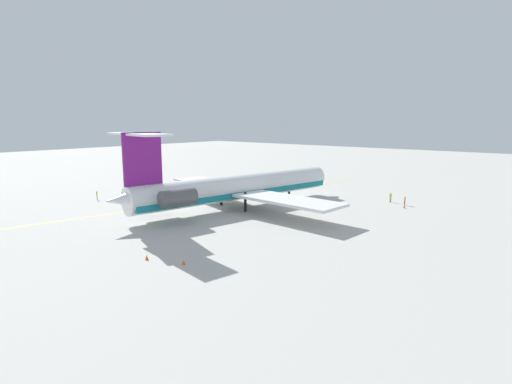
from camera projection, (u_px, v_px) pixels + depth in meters
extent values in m
plane|color=#B7B5AD|center=(218.00, 195.00, 84.90)|extent=(324.21, 324.21, 0.00)
cylinder|color=white|center=(239.00, 187.00, 72.65)|extent=(41.76, 11.59, 4.44)
cone|color=white|center=(316.00, 177.00, 85.89)|extent=(5.29, 5.00, 4.26)
cone|color=white|center=(127.00, 199.00, 59.34)|extent=(7.03, 4.84, 3.77)
cube|color=teal|center=(239.00, 192.00, 72.83)|extent=(40.87, 11.52, 0.98)
cube|color=white|center=(208.00, 183.00, 82.00)|extent=(11.76, 19.69, 0.44)
cube|color=white|center=(288.00, 200.00, 64.76)|extent=(8.21, 18.94, 0.44)
cylinder|color=#515156|center=(156.00, 191.00, 66.16)|extent=(5.91, 3.50, 2.58)
cube|color=white|center=(158.00, 192.00, 65.58)|extent=(3.53, 1.97, 0.53)
cylinder|color=#515156|center=(178.00, 198.00, 60.79)|extent=(5.91, 3.50, 2.58)
cube|color=white|center=(175.00, 197.00, 61.37)|extent=(3.53, 1.97, 0.53)
cube|color=#7A197F|center=(143.00, 159.00, 60.11)|extent=(6.00, 1.48, 7.86)
cube|color=white|center=(128.00, 134.00, 61.86)|extent=(5.22, 7.10, 0.31)
cube|color=white|center=(149.00, 135.00, 56.51)|extent=(5.22, 7.10, 0.31)
cylinder|color=black|center=(289.00, 190.00, 81.10)|extent=(0.49, 0.49, 3.37)
cylinder|color=black|center=(221.00, 196.00, 74.79)|extent=(0.49, 0.49, 3.37)
cylinder|color=black|center=(245.00, 202.00, 69.45)|extent=(0.49, 0.49, 3.37)
cylinder|color=black|center=(404.00, 203.00, 74.95)|extent=(0.10, 0.10, 0.80)
cylinder|color=black|center=(405.00, 203.00, 75.05)|extent=(0.10, 0.10, 0.80)
cylinder|color=orange|center=(405.00, 199.00, 74.88)|extent=(0.27, 0.27, 0.64)
sphere|color=#DBB28E|center=(405.00, 197.00, 74.80)|extent=(0.25, 0.25, 0.25)
cylinder|color=orange|center=(404.00, 199.00, 74.75)|extent=(0.07, 0.07, 0.54)
cylinder|color=orange|center=(405.00, 199.00, 75.00)|extent=(0.07, 0.07, 0.54)
cylinder|color=black|center=(97.00, 198.00, 80.13)|extent=(0.10, 0.10, 0.79)
cylinder|color=black|center=(97.00, 198.00, 80.00)|extent=(0.10, 0.10, 0.79)
cylinder|color=yellow|center=(97.00, 194.00, 79.94)|extent=(0.27, 0.27, 0.63)
sphere|color=brown|center=(97.00, 192.00, 79.87)|extent=(0.25, 0.25, 0.25)
cylinder|color=yellow|center=(97.00, 194.00, 80.10)|extent=(0.07, 0.07, 0.53)
cylinder|color=yellow|center=(97.00, 194.00, 79.78)|extent=(0.07, 0.07, 0.53)
cylinder|color=black|center=(391.00, 200.00, 77.71)|extent=(0.10, 0.10, 0.83)
cylinder|color=black|center=(390.00, 200.00, 77.73)|extent=(0.10, 0.10, 0.83)
cylinder|color=yellow|center=(391.00, 196.00, 77.59)|extent=(0.28, 0.28, 0.66)
sphere|color=brown|center=(391.00, 194.00, 77.51)|extent=(0.26, 0.26, 0.26)
cylinder|color=yellow|center=(392.00, 196.00, 77.55)|extent=(0.08, 0.08, 0.56)
cylinder|color=yellow|center=(390.00, 196.00, 77.61)|extent=(0.08, 0.08, 0.56)
cone|color=#EA590F|center=(404.00, 206.00, 72.58)|extent=(0.40, 0.40, 0.55)
cone|color=#EA590F|center=(183.00, 262.00, 44.07)|extent=(0.40, 0.40, 0.55)
cone|color=#EA590F|center=(147.00, 257.00, 45.62)|extent=(0.40, 0.40, 0.55)
cube|color=gold|center=(204.00, 201.00, 79.12)|extent=(93.77, 19.82, 0.01)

